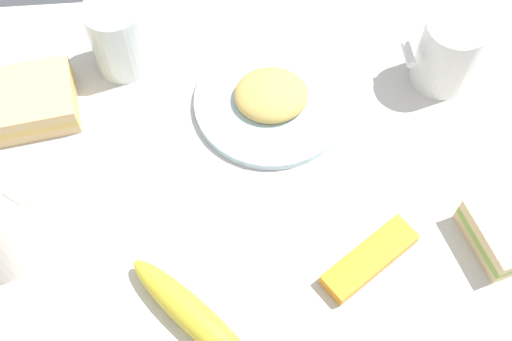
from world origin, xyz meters
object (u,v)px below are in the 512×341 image
Objects in this scene: plate_of_food at (271,99)px; banana at (195,318)px; snack_bar at (369,259)px; coffee_mug_milky at (447,52)px; sandwich_main at (33,101)px; glass_of_milk at (119,40)px.

plate_of_food is 30.54cm from banana.
coffee_mug_milky is at bearing 27.29° from snack_bar.
snack_bar is at bearing -118.39° from coffee_mug_milky.
sandwich_main reaches higher than snack_bar.
banana is at bearing -56.42° from sandwich_main.
glass_of_milk reaches higher than banana.
plate_of_food is at bearing -173.65° from coffee_mug_milky.
glass_of_milk is at bearing 102.88° from banana.
plate_of_food is at bearing 69.14° from banana.
plate_of_food is at bearing -2.80° from sandwich_main.
plate_of_food is at bearing 77.40° from snack_bar.
glass_of_milk reaches higher than sandwich_main.
plate_of_food is 1.93× the size of glass_of_milk.
coffee_mug_milky is 29.49cm from snack_bar.
snack_bar is at bearing -31.59° from sandwich_main.
snack_bar is at bearing 15.13° from banana.
coffee_mug_milky reaches higher than sandwich_main.
sandwich_main is at bearing -178.88° from coffee_mug_milky.
plate_of_food is at bearing -24.01° from glass_of_milk.
sandwich_main is at bearing -148.13° from glass_of_milk.
coffee_mug_milky is 46.18cm from banana.
sandwich_main is 0.74× the size of banana.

